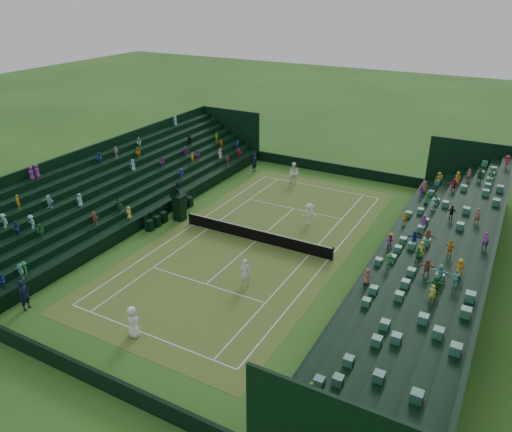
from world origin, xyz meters
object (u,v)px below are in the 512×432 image
(player_far_west, at_px, (294,173))
(umpire_chair, at_px, (179,204))
(player_near_east, at_px, (245,273))
(player_far_east, at_px, (309,213))
(player_near_west, at_px, (133,322))
(tennis_net, at_px, (256,235))

(player_far_west, bearing_deg, umpire_chair, -103.68)
(player_near_east, relative_size, player_far_east, 1.10)
(player_near_east, height_order, player_far_east, player_near_east)
(player_near_west, bearing_deg, player_far_east, -86.64)
(player_near_east, bearing_deg, player_near_west, 35.88)
(player_far_west, height_order, player_far_east, player_far_west)
(player_near_west, bearing_deg, player_far_west, -73.12)
(tennis_net, distance_m, player_far_east, 5.01)
(umpire_chair, distance_m, player_near_west, 14.13)
(player_near_east, relative_size, player_far_west, 0.92)
(player_near_east, bearing_deg, player_far_west, -107.82)
(tennis_net, relative_size, player_near_east, 6.32)
(umpire_chair, bearing_deg, player_near_west, -63.07)
(umpire_chair, relative_size, player_far_west, 1.54)
(umpire_chair, height_order, player_far_west, umpire_chair)
(player_near_east, bearing_deg, tennis_net, -100.83)
(umpire_chair, xyz_separation_m, player_near_east, (9.10, -5.67, -0.39))
(player_near_west, height_order, player_far_west, player_far_west)
(player_far_east, bearing_deg, player_near_east, -121.97)
(umpire_chair, height_order, player_near_west, umpire_chair)
(player_near_east, bearing_deg, player_far_east, -122.80)
(tennis_net, distance_m, player_near_east, 5.78)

